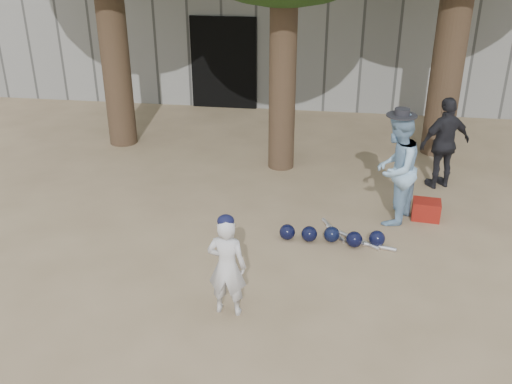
% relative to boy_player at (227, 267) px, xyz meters
% --- Properties ---
extents(ground, '(70.00, 70.00, 0.00)m').
position_rel_boy_player_xyz_m(ground, '(-0.46, 0.34, -0.62)').
color(ground, '#937C5E').
rests_on(ground, ground).
extents(boy_player, '(0.47, 0.33, 1.25)m').
position_rel_boy_player_xyz_m(boy_player, '(0.00, 0.00, 0.00)').
color(boy_player, silver).
rests_on(boy_player, ground).
extents(spectator_blue, '(0.93, 1.03, 1.72)m').
position_rel_boy_player_xyz_m(spectator_blue, '(2.05, 2.62, 0.24)').
color(spectator_blue, '#8EB8DC').
rests_on(spectator_blue, ground).
extents(spectator_dark, '(1.01, 0.76, 1.59)m').
position_rel_boy_player_xyz_m(spectator_dark, '(2.97, 4.04, 0.17)').
color(spectator_dark, black).
rests_on(spectator_dark, ground).
extents(red_bag, '(0.45, 0.36, 0.30)m').
position_rel_boy_player_xyz_m(red_bag, '(2.59, 2.76, -0.47)').
color(red_bag, maroon).
rests_on(red_bag, ground).
extents(back_building, '(16.00, 5.24, 3.00)m').
position_rel_boy_player_xyz_m(back_building, '(-0.46, 10.67, 0.88)').
color(back_building, gray).
rests_on(back_building, ground).
extents(helmet_row, '(1.51, 0.33, 0.23)m').
position_rel_boy_player_xyz_m(helmet_row, '(1.17, 1.80, -0.51)').
color(helmet_row, black).
rests_on(helmet_row, ground).
extents(bat_pile, '(1.08, 0.81, 0.06)m').
position_rel_boy_player_xyz_m(bat_pile, '(1.46, 1.94, -0.59)').
color(bat_pile, silver).
rests_on(bat_pile, ground).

